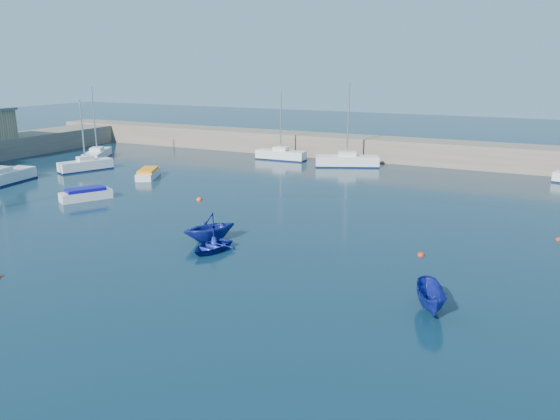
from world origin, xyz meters
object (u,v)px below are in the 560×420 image
at_px(sailboat_2, 0,178).
at_px(sailboat_5, 281,155).
at_px(sailboat_6, 347,161).
at_px(sailboat_3, 86,165).
at_px(sailboat_4, 97,154).
at_px(dinghy_left, 209,228).
at_px(motorboat_1, 86,194).
at_px(motorboat_2, 148,173).
at_px(dinghy_right, 431,298).
at_px(dinghy_center, 211,247).

height_order(sailboat_2, sailboat_5, sailboat_2).
bearing_deg(sailboat_5, sailboat_6, -97.00).
distance_m(sailboat_3, sailboat_4, 7.66).
xyz_separation_m(sailboat_6, dinghy_left, (0.95, -29.19, 0.26)).
xyz_separation_m(motorboat_1, dinghy_left, (15.48, -4.88, 0.45)).
xyz_separation_m(sailboat_6, motorboat_2, (-15.87, -14.61, -0.24)).
distance_m(sailboat_3, sailboat_6, 28.32).
xyz_separation_m(sailboat_5, motorboat_2, (-7.32, -15.36, -0.19)).
xyz_separation_m(sailboat_5, dinghy_left, (9.50, -29.94, 0.30)).
bearing_deg(dinghy_right, dinghy_left, 145.14).
distance_m(motorboat_1, motorboat_2, 9.79).
xyz_separation_m(sailboat_5, dinghy_right, (24.26, -34.11, 0.00)).
height_order(sailboat_5, motorboat_2, sailboat_5).
xyz_separation_m(sailboat_2, dinghy_left, (27.27, -5.81, 0.29)).
bearing_deg(dinghy_center, sailboat_2, 174.97).
relative_size(sailboat_4, dinghy_right, 2.64).
bearing_deg(sailboat_6, dinghy_center, 160.81).
distance_m(motorboat_2, dinghy_right, 36.72).
bearing_deg(sailboat_6, sailboat_4, 83.09).
height_order(sailboat_3, motorboat_2, sailboat_3).
distance_m(sailboat_4, dinghy_right, 50.93).
relative_size(sailboat_6, motorboat_2, 1.96).
xyz_separation_m(sailboat_3, motorboat_1, (9.73, -9.70, -0.14)).
xyz_separation_m(motorboat_2, dinghy_left, (16.82, -14.58, 0.50)).
distance_m(dinghy_center, dinghy_right, 13.81).
xyz_separation_m(motorboat_2, dinghy_right, (31.57, -18.74, 0.20)).
height_order(sailboat_2, dinghy_left, sailboat_2).
bearing_deg(sailboat_2, sailboat_5, 44.44).
distance_m(sailboat_5, dinghy_center, 33.34).
bearing_deg(sailboat_5, sailboat_2, 141.65).
bearing_deg(dinghy_right, sailboat_3, 135.78).
relative_size(sailboat_4, dinghy_left, 2.43).
relative_size(motorboat_1, dinghy_left, 1.22).
bearing_deg(dinghy_left, dinghy_right, 16.18).
height_order(sailboat_2, sailboat_3, sailboat_2).
xyz_separation_m(sailboat_4, dinghy_center, (30.80, -22.48, -0.24)).
distance_m(sailboat_2, sailboat_5, 29.96).
distance_m(sailboat_6, motorboat_2, 21.57).
xyz_separation_m(sailboat_3, sailboat_4, (-4.41, 6.26, -0.06)).
bearing_deg(sailboat_5, dinghy_center, -163.30).
xyz_separation_m(sailboat_2, sailboat_5, (17.76, 24.13, -0.02)).
height_order(sailboat_5, sailboat_6, sailboat_6).
bearing_deg(sailboat_3, dinghy_left, -8.50).
distance_m(sailboat_5, dinghy_left, 31.41).
distance_m(dinghy_center, dinghy_left, 2.11).
bearing_deg(motorboat_2, sailboat_6, 16.83).
bearing_deg(sailboat_6, motorboat_1, 125.98).
bearing_deg(sailboat_4, dinghy_center, -64.97).
height_order(motorboat_2, dinghy_right, dinghy_right).
distance_m(sailboat_2, dinghy_center, 29.41).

